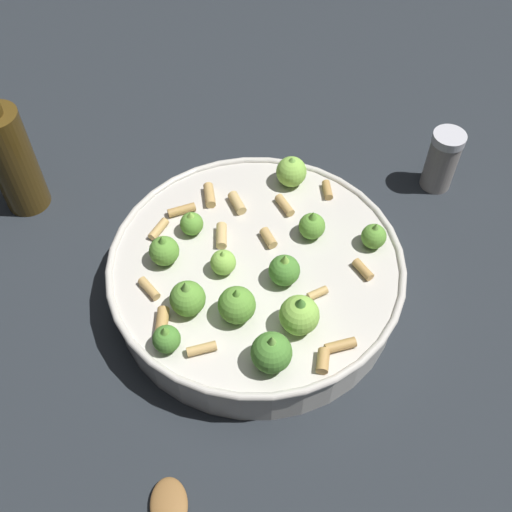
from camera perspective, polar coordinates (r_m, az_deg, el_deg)
The scene contains 4 objects.
ground_plane at distance 0.73m, azimuth 0.00°, elevation -3.21°, with size 2.40×2.40×0.00m, color #23282D.
cooking_pan at distance 0.70m, azimuth -0.01°, elevation -1.71°, with size 0.34×0.34×0.11m.
pepper_shaker at distance 0.85m, azimuth 17.02°, elevation 8.58°, with size 0.04×0.04×0.09m.
olive_oil_bottle at distance 0.82m, azimuth -21.96°, elevation 8.58°, with size 0.06×0.06×0.20m.
Camera 1 is at (0.32, 0.26, 0.60)m, focal length 42.74 mm.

